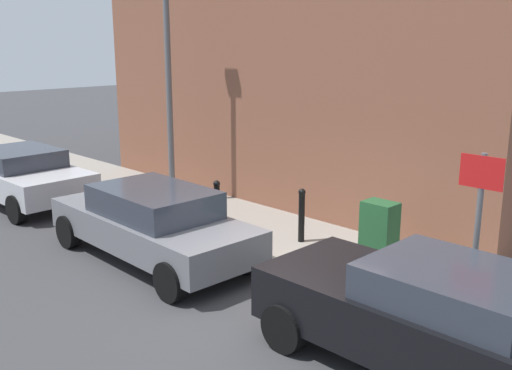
# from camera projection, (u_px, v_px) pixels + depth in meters

# --- Properties ---
(ground) EXTENTS (80.00, 80.00, 0.00)m
(ground) POSITION_uv_depth(u_px,v_px,m) (279.00, 298.00, 9.09)
(ground) COLOR #38383A
(sidewalk) EXTENTS (2.23, 30.00, 0.15)m
(sidewalk) POSITION_uv_depth(u_px,v_px,m) (160.00, 197.00, 14.63)
(sidewalk) COLOR gray
(sidewalk) RESTS_ON ground
(car_black) EXTENTS (1.84, 4.32, 1.42)m
(car_black) POSITION_uv_depth(u_px,v_px,m) (437.00, 319.00, 6.81)
(car_black) COLOR black
(car_black) RESTS_ON ground
(car_grey) EXTENTS (1.89, 4.45, 1.36)m
(car_grey) POSITION_uv_depth(u_px,v_px,m) (153.00, 222.00, 10.50)
(car_grey) COLOR slate
(car_grey) RESTS_ON ground
(car_silver) EXTENTS (2.04, 4.53, 1.32)m
(car_silver) POSITION_uv_depth(u_px,v_px,m) (19.00, 174.00, 14.35)
(car_silver) COLOR #B7B7BC
(car_silver) RESTS_ON ground
(utility_cabinet) EXTENTS (0.46, 0.61, 1.15)m
(utility_cabinet) POSITION_uv_depth(u_px,v_px,m) (379.00, 238.00, 9.78)
(utility_cabinet) COLOR #1E4C28
(utility_cabinet) RESTS_ON sidewalk
(bollard_near_cabinet) EXTENTS (0.14, 0.14, 1.04)m
(bollard_near_cabinet) POSITION_uv_depth(u_px,v_px,m) (302.00, 213.00, 11.07)
(bollard_near_cabinet) COLOR black
(bollard_near_cabinet) RESTS_ON sidewalk
(bollard_far_kerb) EXTENTS (0.14, 0.14, 1.04)m
(bollard_far_kerb) POSITION_uv_depth(u_px,v_px,m) (217.00, 204.00, 11.71)
(bollard_far_kerb) COLOR black
(bollard_far_kerb) RESTS_ON sidewalk
(street_sign) EXTENTS (0.08, 0.60, 2.30)m
(street_sign) POSITION_uv_depth(u_px,v_px,m) (479.00, 211.00, 7.85)
(street_sign) COLOR #59595B
(street_sign) RESTS_ON sidewalk
(lamppost) EXTENTS (0.20, 0.44, 5.72)m
(lamppost) POSITION_uv_depth(u_px,v_px,m) (168.00, 66.00, 13.25)
(lamppost) COLOR #59595B
(lamppost) RESTS_ON sidewalk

